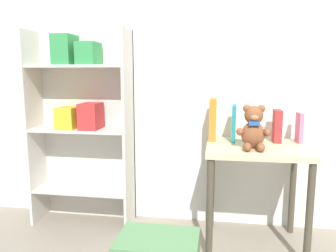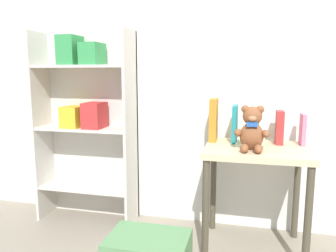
% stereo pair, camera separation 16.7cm
% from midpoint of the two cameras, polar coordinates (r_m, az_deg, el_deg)
% --- Properties ---
extents(wall_back, '(4.80, 0.06, 2.50)m').
position_cam_midpoint_polar(wall_back, '(2.27, 7.32, 14.00)').
color(wall_back, silver).
rests_on(wall_back, ground_plane).
extents(bookshelf_side, '(0.70, 0.25, 1.34)m').
position_cam_midpoint_polar(bookshelf_side, '(2.37, -16.66, 1.63)').
color(bookshelf_side, beige).
rests_on(bookshelf_side, ground_plane).
extents(display_table, '(0.59, 0.47, 0.63)m').
position_cam_midpoint_polar(display_table, '(2.02, 12.81, -6.26)').
color(display_table, beige).
rests_on(display_table, ground_plane).
extents(teddy_bear, '(0.19, 0.17, 0.25)m').
position_cam_midpoint_polar(teddy_bear, '(1.89, 12.23, -0.50)').
color(teddy_bear, brown).
rests_on(teddy_bear, display_table).
extents(book_standing_orange, '(0.04, 0.15, 0.27)m').
position_cam_midpoint_polar(book_standing_orange, '(2.10, 5.56, 1.17)').
color(book_standing_orange, orange).
rests_on(book_standing_orange, display_table).
extents(book_standing_teal, '(0.03, 0.15, 0.23)m').
position_cam_midpoint_polar(book_standing_teal, '(2.09, 9.17, 0.51)').
color(book_standing_teal, teal).
rests_on(book_standing_teal, display_table).
extents(book_standing_green, '(0.02, 0.11, 0.19)m').
position_cam_midpoint_polar(book_standing_green, '(2.09, 12.80, -0.16)').
color(book_standing_green, '#33934C').
rests_on(book_standing_green, display_table).
extents(book_standing_red, '(0.05, 0.12, 0.20)m').
position_cam_midpoint_polar(book_standing_red, '(2.12, 16.35, -0.00)').
color(book_standing_red, red).
rests_on(book_standing_red, display_table).
extents(book_standing_pink, '(0.03, 0.11, 0.18)m').
position_cam_midpoint_polar(book_standing_pink, '(2.15, 19.85, -0.28)').
color(book_standing_pink, '#D17093').
rests_on(book_standing_pink, display_table).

